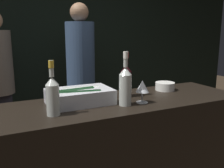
{
  "coord_description": "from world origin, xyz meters",
  "views": [
    {
      "loc": [
        -0.73,
        -1.21,
        1.43
      ],
      "look_at": [
        0.0,
        0.32,
        1.07
      ],
      "focal_mm": 40.0,
      "sensor_mm": 36.0,
      "label": 1
    }
  ],
  "objects_px": {
    "ice_bin_with_bottles": "(79,96)",
    "white_wine_bottle": "(125,85)",
    "bowl_white": "(165,86)",
    "wine_glass": "(142,87)",
    "rose_wine_bottle": "(53,94)",
    "person_blond_tee": "(81,70)",
    "red_wine_bottle_tall": "(126,79)"
  },
  "relations": [
    {
      "from": "ice_bin_with_bottles",
      "to": "white_wine_bottle",
      "type": "relative_size",
      "value": 1.2
    },
    {
      "from": "ice_bin_with_bottles",
      "to": "bowl_white",
      "type": "height_order",
      "value": "ice_bin_with_bottles"
    },
    {
      "from": "wine_glass",
      "to": "rose_wine_bottle",
      "type": "distance_m",
      "value": 0.61
    },
    {
      "from": "ice_bin_with_bottles",
      "to": "rose_wine_bottle",
      "type": "height_order",
      "value": "rose_wine_bottle"
    },
    {
      "from": "rose_wine_bottle",
      "to": "person_blond_tee",
      "type": "height_order",
      "value": "person_blond_tee"
    },
    {
      "from": "ice_bin_with_bottles",
      "to": "wine_glass",
      "type": "xyz_separation_m",
      "value": [
        0.4,
        -0.16,
        0.05
      ]
    },
    {
      "from": "red_wine_bottle_tall",
      "to": "wine_glass",
      "type": "bearing_deg",
      "value": -84.54
    },
    {
      "from": "ice_bin_with_bottles",
      "to": "person_blond_tee",
      "type": "xyz_separation_m",
      "value": [
        0.42,
        1.22,
        -0.02
      ]
    },
    {
      "from": "wine_glass",
      "to": "red_wine_bottle_tall",
      "type": "bearing_deg",
      "value": 95.46
    },
    {
      "from": "white_wine_bottle",
      "to": "rose_wine_bottle",
      "type": "height_order",
      "value": "white_wine_bottle"
    },
    {
      "from": "red_wine_bottle_tall",
      "to": "bowl_white",
      "type": "bearing_deg",
      "value": 5.94
    },
    {
      "from": "ice_bin_with_bottles",
      "to": "red_wine_bottle_tall",
      "type": "bearing_deg",
      "value": 4.95
    },
    {
      "from": "white_wine_bottle",
      "to": "red_wine_bottle_tall",
      "type": "bearing_deg",
      "value": 60.12
    },
    {
      "from": "ice_bin_with_bottles",
      "to": "person_blond_tee",
      "type": "distance_m",
      "value": 1.29
    },
    {
      "from": "ice_bin_with_bottles",
      "to": "wine_glass",
      "type": "height_order",
      "value": "wine_glass"
    },
    {
      "from": "white_wine_bottle",
      "to": "person_blond_tee",
      "type": "distance_m",
      "value": 1.4
    },
    {
      "from": "wine_glass",
      "to": "white_wine_bottle",
      "type": "xyz_separation_m",
      "value": [
        -0.13,
        -0.0,
        0.03
      ]
    },
    {
      "from": "white_wine_bottle",
      "to": "rose_wine_bottle",
      "type": "xyz_separation_m",
      "value": [
        -0.47,
        0.0,
        -0.01
      ]
    },
    {
      "from": "bowl_white",
      "to": "rose_wine_bottle",
      "type": "distance_m",
      "value": 1.01
    },
    {
      "from": "ice_bin_with_bottles",
      "to": "rose_wine_bottle",
      "type": "bearing_deg",
      "value": -142.1
    },
    {
      "from": "red_wine_bottle_tall",
      "to": "rose_wine_bottle",
      "type": "xyz_separation_m",
      "value": [
        -0.59,
        -0.2,
        -0.01
      ]
    },
    {
      "from": "rose_wine_bottle",
      "to": "bowl_white",
      "type": "bearing_deg",
      "value": 13.64
    },
    {
      "from": "bowl_white",
      "to": "rose_wine_bottle",
      "type": "height_order",
      "value": "rose_wine_bottle"
    },
    {
      "from": "white_wine_bottle",
      "to": "bowl_white",
      "type": "bearing_deg",
      "value": 25.26
    },
    {
      "from": "bowl_white",
      "to": "person_blond_tee",
      "type": "bearing_deg",
      "value": 106.95
    },
    {
      "from": "white_wine_bottle",
      "to": "person_blond_tee",
      "type": "relative_size",
      "value": 0.2
    },
    {
      "from": "ice_bin_with_bottles",
      "to": "person_blond_tee",
      "type": "height_order",
      "value": "person_blond_tee"
    },
    {
      "from": "bowl_white",
      "to": "white_wine_bottle",
      "type": "xyz_separation_m",
      "value": [
        -0.51,
        -0.24,
        0.1
      ]
    },
    {
      "from": "red_wine_bottle_tall",
      "to": "white_wine_bottle",
      "type": "bearing_deg",
      "value": -119.88
    },
    {
      "from": "red_wine_bottle_tall",
      "to": "white_wine_bottle",
      "type": "height_order",
      "value": "white_wine_bottle"
    },
    {
      "from": "ice_bin_with_bottles",
      "to": "bowl_white",
      "type": "bearing_deg",
      "value": 5.45
    },
    {
      "from": "ice_bin_with_bottles",
      "to": "rose_wine_bottle",
      "type": "xyz_separation_m",
      "value": [
        -0.21,
        -0.16,
        0.07
      ]
    }
  ]
}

